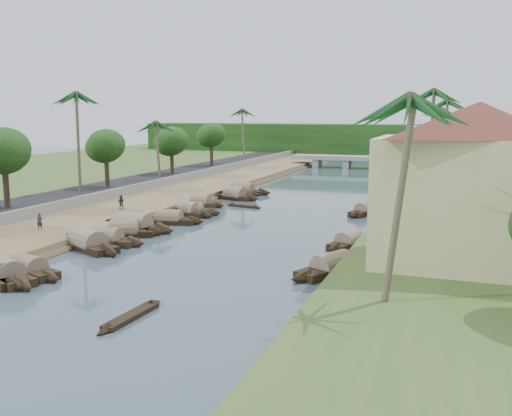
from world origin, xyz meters
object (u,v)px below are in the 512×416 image
(sampan_0, at_px, (4,274))
(person_near, at_px, (40,221))
(bridge, at_px, (363,160))
(building_near, at_px, (475,183))

(sampan_0, relative_size, person_near, 5.70)
(bridge, distance_m, person_near, 74.44)
(bridge, height_order, sampan_0, bridge)
(sampan_0, distance_m, person_near, 12.65)
(bridge, distance_m, sampan_0, 84.20)
(person_near, bearing_deg, sampan_0, -77.69)
(building_near, distance_m, sampan_0, 30.54)
(person_near, bearing_deg, building_near, -19.88)
(sampan_0, height_order, person_near, person_near)
(bridge, relative_size, building_near, 1.89)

